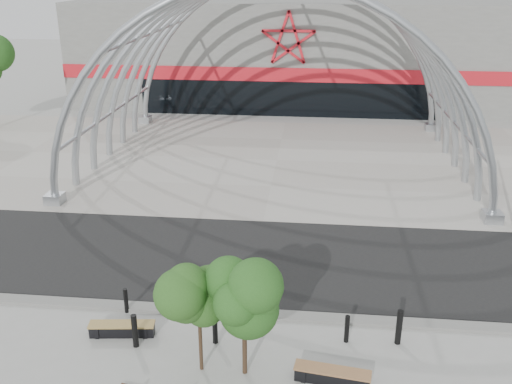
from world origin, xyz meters
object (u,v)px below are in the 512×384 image
(bench_0, at_px, (122,329))
(bench_1, at_px, (332,376))
(street_tree_1, at_px, (244,285))
(bollard_2, at_px, (215,329))
(street_tree_0, at_px, (199,297))

(bench_0, bearing_deg, bench_1, -13.14)
(street_tree_1, distance_m, bench_0, 4.90)
(bench_1, relative_size, bollard_2, 2.17)
(bollard_2, bearing_deg, street_tree_0, -98.35)
(street_tree_1, height_order, bollard_2, street_tree_1)
(street_tree_0, height_order, bollard_2, street_tree_0)
(street_tree_0, bearing_deg, bench_1, -2.91)
(street_tree_1, bearing_deg, bollard_2, 129.78)
(street_tree_0, height_order, bench_0, street_tree_0)
(street_tree_0, xyz_separation_m, bollard_2, (0.18, 1.23, -1.85))
(street_tree_0, distance_m, bollard_2, 2.22)
(street_tree_0, distance_m, bench_1, 4.20)
(street_tree_1, bearing_deg, street_tree_0, 178.59)
(bench_1, bearing_deg, bench_0, 166.86)
(bench_0, bearing_deg, street_tree_0, -25.52)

